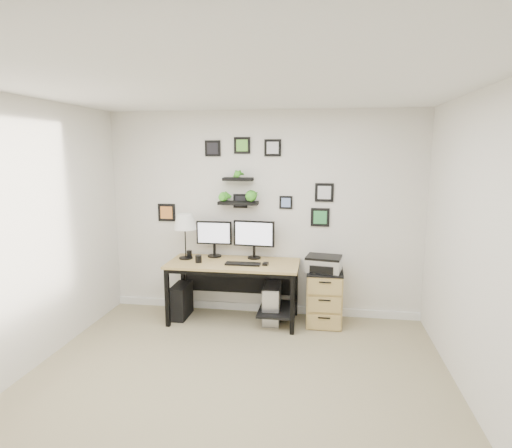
% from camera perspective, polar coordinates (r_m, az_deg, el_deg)
% --- Properties ---
extents(room, '(4.00, 4.00, 4.00)m').
position_cam_1_polar(room, '(5.76, 0.85, -11.10)').
color(room, tan).
rests_on(room, ground).
extents(desk, '(1.60, 0.70, 0.75)m').
position_cam_1_polar(desk, '(5.32, -2.57, -6.34)').
color(desk, tan).
rests_on(desk, ground).
extents(monitor_left, '(0.46, 0.18, 0.46)m').
position_cam_1_polar(monitor_left, '(5.49, -5.61, -1.62)').
color(monitor_left, black).
rests_on(monitor_left, desk).
extents(monitor_right, '(0.52, 0.18, 0.49)m').
position_cam_1_polar(monitor_right, '(5.37, -0.27, -1.64)').
color(monitor_right, black).
rests_on(monitor_right, desk).
extents(keyboard, '(0.42, 0.14, 0.02)m').
position_cam_1_polar(keyboard, '(5.15, -1.76, -5.33)').
color(keyboard, black).
rests_on(keyboard, desk).
extents(mouse, '(0.07, 0.10, 0.03)m').
position_cam_1_polar(mouse, '(5.13, 1.27, -5.34)').
color(mouse, black).
rests_on(mouse, desk).
extents(table_lamp, '(0.28, 0.28, 0.57)m').
position_cam_1_polar(table_lamp, '(5.42, -9.47, 0.17)').
color(table_lamp, black).
rests_on(table_lamp, desk).
extents(mug, '(0.08, 0.08, 0.09)m').
position_cam_1_polar(mug, '(5.29, -7.68, -4.64)').
color(mug, black).
rests_on(mug, desk).
extents(pen_cup, '(0.07, 0.07, 0.09)m').
position_cam_1_polar(pen_cup, '(5.58, -8.89, -3.93)').
color(pen_cup, black).
rests_on(pen_cup, desk).
extents(pc_tower_black, '(0.19, 0.42, 0.42)m').
position_cam_1_polar(pc_tower_black, '(5.62, -9.95, -10.05)').
color(pc_tower_black, black).
rests_on(pc_tower_black, ground).
extents(pc_tower_grey, '(0.22, 0.47, 0.46)m').
position_cam_1_polar(pc_tower_grey, '(5.40, 2.12, -10.49)').
color(pc_tower_grey, gray).
rests_on(pc_tower_grey, ground).
extents(file_cabinet, '(0.43, 0.53, 0.67)m').
position_cam_1_polar(file_cabinet, '(5.37, 9.10, -9.57)').
color(file_cabinet, tan).
rests_on(file_cabinet, ground).
extents(printer, '(0.45, 0.38, 0.18)m').
position_cam_1_polar(printer, '(5.21, 9.00, -5.25)').
color(printer, silver).
rests_on(printer, file_cabinet).
extents(wall_decor, '(2.28, 0.18, 1.10)m').
position_cam_1_polar(wall_decor, '(5.38, -1.63, 4.94)').
color(wall_decor, black).
rests_on(wall_decor, ground).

